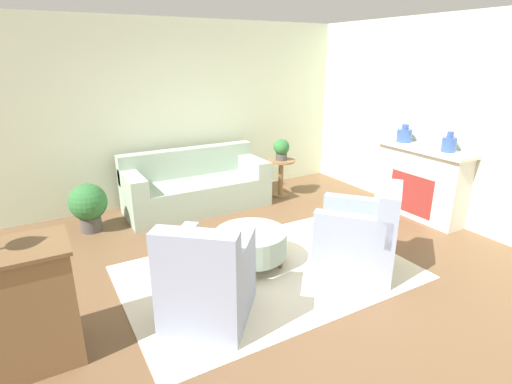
{
  "coord_description": "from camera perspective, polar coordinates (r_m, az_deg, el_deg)",
  "views": [
    {
      "loc": [
        -2.04,
        -3.28,
        2.27
      ],
      "look_at": [
        0.15,
        0.55,
        0.75
      ],
      "focal_mm": 28.0,
      "sensor_mm": 36.0,
      "label": 1
    }
  ],
  "objects": [
    {
      "name": "rug",
      "position": [
        4.48,
        1.86,
        -11.39
      ],
      "size": [
        3.08,
        2.02,
        0.01
      ],
      "color": "beige",
      "rests_on": "ground_plane"
    },
    {
      "name": "vase_mantel_near",
      "position": [
        6.33,
        20.43,
        7.64
      ],
      "size": [
        0.22,
        0.22,
        0.26
      ],
      "color": "#38569E",
      "rests_on": "fireplace"
    },
    {
      "name": "couch",
      "position": [
        6.23,
        -8.57,
        0.63
      ],
      "size": [
        2.16,
        0.89,
        0.89
      ],
      "color": "#9EB29E",
      "rests_on": "ground_plane"
    },
    {
      "name": "side_table",
      "position": [
        6.66,
        3.58,
        2.84
      ],
      "size": [
        0.46,
        0.46,
        0.63
      ],
      "color": "olive",
      "rests_on": "ground_plane"
    },
    {
      "name": "potted_plant_floor",
      "position": [
        5.77,
        -22.83,
        -1.66
      ],
      "size": [
        0.5,
        0.5,
        0.66
      ],
      "color": "#4C4742",
      "rests_on": "ground_plane"
    },
    {
      "name": "ground_plane",
      "position": [
        4.48,
        1.86,
        -11.45
      ],
      "size": [
        16.0,
        16.0,
        0.0
      ],
      "primitive_type": "plane",
      "color": "brown"
    },
    {
      "name": "wall_right",
      "position": [
        6.09,
        27.32,
        8.72
      ],
      "size": [
        0.12,
        9.91,
        2.8
      ],
      "color": "beige",
      "rests_on": "ground_plane"
    },
    {
      "name": "armchair_right",
      "position": [
        4.51,
        14.77,
        -6.41
      ],
      "size": [
        1.06,
        1.08,
        0.98
      ],
      "color": "#8E99B2",
      "rests_on": "rug"
    },
    {
      "name": "fireplace",
      "position": [
        6.26,
        22.43,
        1.57
      ],
      "size": [
        0.44,
        1.44,
        1.05
      ],
      "color": "silver",
      "rests_on": "ground_plane"
    },
    {
      "name": "ottoman_table",
      "position": [
        4.51,
        -0.74,
        -7.29
      ],
      "size": [
        0.81,
        0.81,
        0.4
      ],
      "color": "#9EB29E",
      "rests_on": "rug"
    },
    {
      "name": "armchair_left",
      "position": [
        3.6,
        -6.99,
        -12.78
      ],
      "size": [
        1.06,
        1.08,
        0.98
      ],
      "color": "#8E99B2",
      "rests_on": "rug"
    },
    {
      "name": "vase_mantel_far",
      "position": [
        5.89,
        25.85,
        6.21
      ],
      "size": [
        0.18,
        0.18,
        0.27
      ],
      "color": "#38569E",
      "rests_on": "fireplace"
    },
    {
      "name": "potted_plant_on_side_table",
      "position": [
        6.56,
        3.66,
        6.19
      ],
      "size": [
        0.26,
        0.26,
        0.35
      ],
      "color": "#4C4742",
      "rests_on": "side_table"
    },
    {
      "name": "wall_back",
      "position": [
        6.55,
        -11.57,
        11.01
      ],
      "size": [
        9.66,
        0.12,
        2.8
      ],
      "color": "beige",
      "rests_on": "ground_plane"
    }
  ]
}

